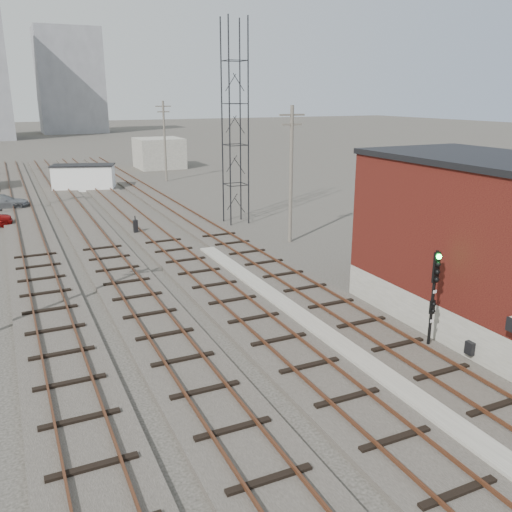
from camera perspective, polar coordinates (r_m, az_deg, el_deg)
ground at (r=64.95m, az=-15.45°, el=7.49°), size 320.00×320.00×0.00m
track_right at (r=45.36m, az=-7.60°, el=4.34°), size 3.20×90.00×0.39m
track_mid_right at (r=44.36m, az=-12.53°, el=3.81°), size 3.20×90.00×0.39m
track_mid_left at (r=43.70m, az=-17.65°, el=3.24°), size 3.20×90.00×0.39m
track_left at (r=43.41m, az=-22.87°, el=2.62°), size 3.20×90.00×0.39m
platform_curb at (r=22.72m, az=7.17°, el=-8.23°), size 0.90×28.00×0.26m
brick_building at (r=24.55m, az=24.03°, el=1.00°), size 6.54×12.20×7.22m
lattice_tower at (r=41.67m, az=-2.22°, el=13.67°), size 1.60×1.60×15.00m
utility_pole_right_a at (r=36.07m, az=3.71°, el=8.88°), size 1.80×0.24×9.00m
utility_pole_right_b at (r=63.88m, az=-9.60°, el=12.05°), size 1.80×0.24×9.00m
apartment_right at (r=154.51m, az=-18.98°, el=17.00°), size 16.00×12.00×26.00m
shed_right at (r=76.32m, az=-10.17°, el=10.62°), size 6.00×6.00×4.00m
signal_mast at (r=21.84m, az=18.21°, el=-3.68°), size 0.40×0.41×4.02m
switch_stand at (r=39.58m, az=-12.56°, el=3.04°), size 0.30×0.30×1.30m
site_trailer at (r=60.09m, az=-17.67°, el=7.91°), size 6.86×4.57×2.66m
car_grey at (r=52.42m, az=-25.23°, el=5.18°), size 4.79×2.56×1.32m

